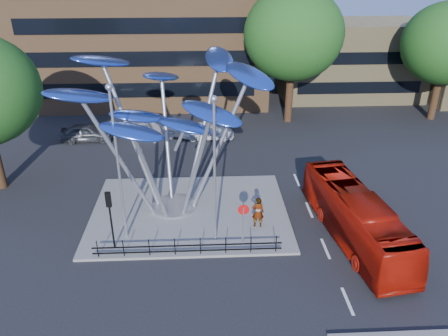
{
  "coord_description": "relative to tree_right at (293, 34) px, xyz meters",
  "views": [
    {
      "loc": [
        0.02,
        -17.09,
        14.59
      ],
      "look_at": [
        1.03,
        4.0,
        4.07
      ],
      "focal_mm": 35.0,
      "sensor_mm": 36.0,
      "label": 1
    }
  ],
  "objects": [
    {
      "name": "ground",
      "position": [
        -8.0,
        -22.0,
        -8.04
      ],
      "size": [
        120.0,
        120.0,
        0.0
      ],
      "primitive_type": "plane",
      "color": "black",
      "rests_on": "ground"
    },
    {
      "name": "traffic_island",
      "position": [
        -9.0,
        -16.0,
        -7.96
      ],
      "size": [
        12.0,
        9.0,
        0.15
      ],
      "primitive_type": "cube",
      "color": "slate",
      "rests_on": "ground"
    },
    {
      "name": "low_building_near",
      "position": [
        8.0,
        8.0,
        -4.04
      ],
      "size": [
        15.0,
        8.0,
        8.0
      ],
      "primitive_type": "cube",
      "color": "tan",
      "rests_on": "ground"
    },
    {
      "name": "tree_right",
      "position": [
        0.0,
        0.0,
        0.0
      ],
      "size": [
        8.8,
        8.8,
        12.11
      ],
      "color": "black",
      "rests_on": "ground"
    },
    {
      "name": "tree_far",
      "position": [
        14.0,
        0.0,
        -0.93
      ],
      "size": [
        8.0,
        8.0,
        10.81
      ],
      "color": "black",
      "rests_on": "ground"
    },
    {
      "name": "leaf_sculpture",
      "position": [
        -10.07,
        -15.32,
        -1.16
      ],
      "size": [
        12.72,
        9.54,
        9.51
      ],
      "color": "#9EA0A5",
      "rests_on": "traffic_island"
    },
    {
      "name": "street_lamp_left",
      "position": [
        -12.5,
        -18.5,
        -2.68
      ],
      "size": [
        0.36,
        0.36,
        8.8
      ],
      "color": "#9EA0A5",
      "rests_on": "traffic_island"
    },
    {
      "name": "street_lamp_right",
      "position": [
        -7.5,
        -19.0,
        -2.94
      ],
      "size": [
        0.36,
        0.36,
        8.3
      ],
      "color": "#9EA0A5",
      "rests_on": "traffic_island"
    },
    {
      "name": "traffic_light_island",
      "position": [
        -13.0,
        -19.5,
        -5.42
      ],
      "size": [
        0.28,
        0.18,
        3.42
      ],
      "color": "black",
      "rests_on": "traffic_island"
    },
    {
      "name": "no_entry_sign_island",
      "position": [
        -6.0,
        -19.48,
        -6.22
      ],
      "size": [
        0.6,
        0.1,
        2.45
      ],
      "color": "#9EA0A5",
      "rests_on": "traffic_island"
    },
    {
      "name": "pedestrian_railing_front",
      "position": [
        -9.0,
        -20.3,
        -7.48
      ],
      "size": [
        10.0,
        0.06,
        1.0
      ],
      "color": "black",
      "rests_on": "traffic_island"
    },
    {
      "name": "red_bus",
      "position": [
        0.26,
        -19.06,
        -6.63
      ],
      "size": [
        3.76,
        10.36,
        2.82
      ],
      "primitive_type": "imported",
      "rotation": [
        0.0,
        0.0,
        0.14
      ],
      "color": "#A91407",
      "rests_on": "ground"
    },
    {
      "name": "pedestrian",
      "position": [
        -5.0,
        -17.86,
        -6.93
      ],
      "size": [
        0.71,
        0.48,
        1.91
      ],
      "primitive_type": "imported",
      "rotation": [
        0.0,
        0.0,
        3.11
      ],
      "color": "gray",
      "rests_on": "traffic_island"
    },
    {
      "name": "parked_car_left",
      "position": [
        -17.98,
        -4.0,
        -7.29
      ],
      "size": [
        4.44,
        1.9,
        1.49
      ],
      "primitive_type": "imported",
      "rotation": [
        0.0,
        0.0,
        1.6
      ],
      "color": "#45494E",
      "rests_on": "ground"
    },
    {
      "name": "parked_car_mid",
      "position": [
        -12.17,
        -3.15,
        -7.28
      ],
      "size": [
        4.76,
        2.06,
        1.52
      ],
      "primitive_type": "imported",
      "rotation": [
        0.0,
        0.0,
        1.47
      ],
      "color": "#A1A3A8",
      "rests_on": "ground"
    },
    {
      "name": "parked_car_right",
      "position": [
        -7.67,
        -3.9,
        -7.38
      ],
      "size": [
        4.52,
        1.86,
        1.31
      ],
      "primitive_type": "imported",
      "rotation": [
        0.0,
        0.0,
        1.57
      ],
      "color": "white",
      "rests_on": "ground"
    }
  ]
}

